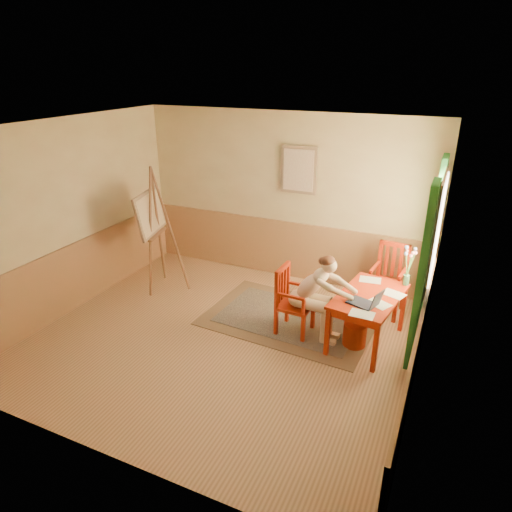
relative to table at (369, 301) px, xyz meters
The scene contains 14 objects.
room 2.07m from the table, 158.80° to the right, with size 5.04×4.54×2.84m.
wainscot 1.80m from the table, behind, with size 5.00×4.50×1.00m.
window 1.03m from the table, 32.93° to the left, with size 0.12×2.01×2.20m.
wall_portrait 2.50m from the table, 135.69° to the left, with size 0.60×0.05×0.76m.
rug 1.30m from the table, behind, with size 2.49×1.74×0.02m.
table is the anchor object (origin of this frame).
chair_left 1.02m from the table, behind, with size 0.46×0.44×0.97m.
chair_back 1.00m from the table, 84.16° to the left, with size 0.52×0.53×1.05m.
figure 0.70m from the table, 167.42° to the right, with size 0.91×0.40×1.23m.
laptop 0.33m from the table, 86.16° to the right, with size 0.45×0.36×0.24m.
papers 0.13m from the table, 20.35° to the right, with size 0.68×1.20×0.00m.
vase 0.72m from the table, 53.42° to the left, with size 0.18×0.27×0.54m.
wastebasket 0.50m from the table, 131.30° to the right, with size 0.31×0.31×0.33m, color #A92C0D.
easel 3.57m from the table, behind, with size 0.77×0.91×2.04m.
Camera 1 is at (2.60, -4.63, 3.48)m, focal length 31.87 mm.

